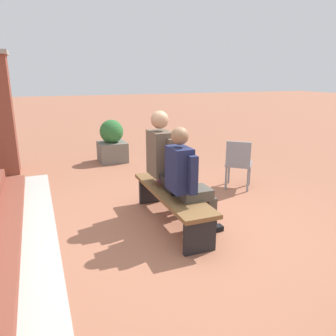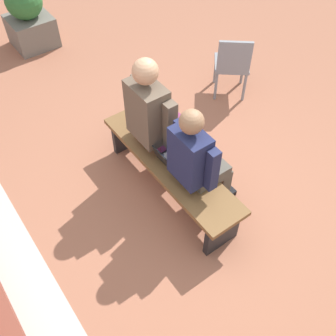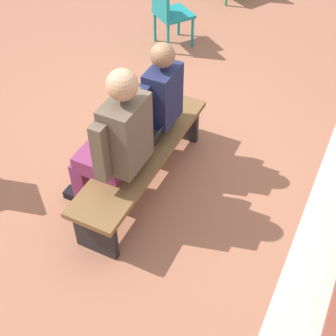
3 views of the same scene
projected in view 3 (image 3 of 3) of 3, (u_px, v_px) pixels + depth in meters
ground_plane at (162, 170)px, 4.52m from camera, size 60.00×60.00×0.00m
concrete_strip at (317, 248)px, 3.85m from camera, size 5.85×0.40×0.01m
bench at (143, 158)px, 4.12m from camera, size 1.80×0.44×0.45m
person_student at (152, 104)px, 4.10m from camera, size 0.53×0.67×1.32m
person_adult at (114, 142)px, 3.67m from camera, size 0.60×0.76×1.44m
laptop at (145, 144)px, 4.03m from camera, size 0.32×0.29×0.21m
plastic_chair_far_left at (168, 11)px, 5.88m from camera, size 0.59×0.59×0.84m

